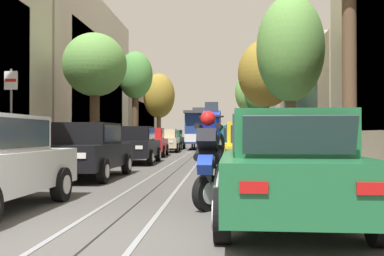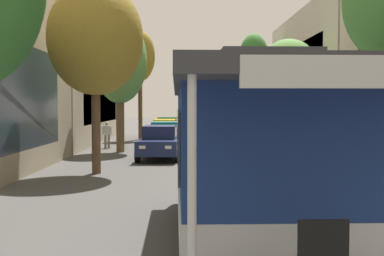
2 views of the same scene
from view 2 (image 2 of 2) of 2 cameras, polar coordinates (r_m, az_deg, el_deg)
ground_plane at (r=19.03m, az=2.38°, el=-5.00°), size 160.00×160.00×0.00m
trolley_track_rails at (r=15.50m, az=3.17°, el=-6.74°), size 1.14×63.77×0.01m
parked_car_white_near_left at (r=39.59m, az=4.06°, el=0.13°), size 2.07×4.39×1.58m
parked_car_black_second_left at (r=33.89m, az=4.83°, el=-0.29°), size 2.05×4.38×1.58m
parked_car_black_mid_left at (r=27.39m, az=5.93°, el=-0.99°), size 2.06×4.39×1.58m
parked_car_red_fourth_left at (r=21.52m, az=8.59°, el=-2.00°), size 2.14×4.42×1.58m
parked_car_beige_fifth_left at (r=15.72m, az=11.55°, el=-3.73°), size 2.11×4.41×1.58m
parked_car_green_sixth_left at (r=10.27m, az=19.51°, el=-7.22°), size 2.07×4.39×1.58m
parked_car_green_near_right at (r=39.97m, az=-2.92°, el=0.16°), size 2.08×4.40×1.58m
parked_car_yellow_second_right at (r=33.90m, az=-3.24°, el=-0.28°), size 2.05×4.38×1.58m
parked_car_teal_mid_right at (r=28.59m, az=-3.27°, el=-0.83°), size 2.07×4.39×1.58m
parked_car_navy_fourth_right at (r=23.02m, az=-3.79°, el=-1.67°), size 2.13×4.42×1.58m
street_tree_kerb_left_near at (r=38.86m, az=7.26°, el=7.83°), size 2.36×2.36×8.17m
street_tree_kerb_left_second at (r=26.11m, az=11.25°, el=6.81°), size 2.99×3.18×6.01m
street_tree_kerb_right_near at (r=36.65m, az=-6.11°, el=8.21°), size 2.22×1.79×8.08m
street_tree_kerb_right_second at (r=26.82m, az=-8.46°, el=7.75°), size 2.93×3.20×7.31m
street_tree_kerb_right_mid at (r=18.56m, az=-11.28°, el=10.24°), size 3.53×3.38×7.13m
cable_car_trolley at (r=9.01m, az=6.14°, el=-2.91°), size 2.70×9.16×3.28m
motorcycle_with_rider at (r=38.64m, az=-1.31°, el=0.33°), size 0.55×1.83×1.85m
pedestrian_on_left_pavement at (r=29.19m, az=-9.94°, el=-0.62°), size 0.55×0.39×1.57m
fire_hydrant at (r=31.12m, az=8.18°, el=-1.26°), size 0.40×0.22×0.84m
street_sign_post at (r=35.38m, az=7.17°, el=1.48°), size 0.36×0.07×2.96m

